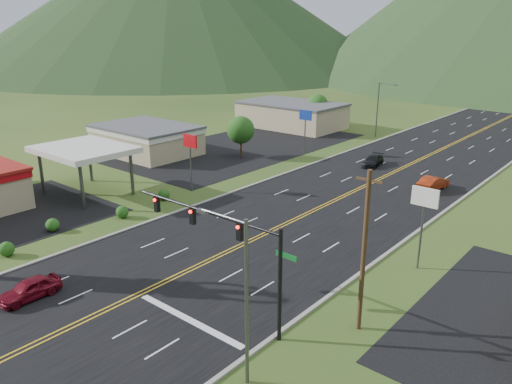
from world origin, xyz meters
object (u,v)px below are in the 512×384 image
Objects in this scene: gas_canopy at (84,151)px; streetlight_east at (242,291)px; traffic_signal at (227,238)px; car_red_near at (30,289)px; car_red_far at (433,183)px; car_dark_mid at (373,161)px; streetlight_west at (379,106)px.

streetlight_east is at bearing -19.88° from gas_canopy.
gas_canopy is (-28.48, 8.00, -0.46)m from traffic_signal.
car_red_near is 0.86× the size of car_red_far.
gas_canopy is at bearing 164.30° from traffic_signal.
streetlight_west is at bearing 105.55° from car_dark_mid.
streetlight_west is 29.13m from car_red_far.
streetlight_west reaches higher than car_dark_mid.
car_dark_mid is at bearing 108.99° from streetlight_east.
streetlight_east is at bearing 10.70° from car_red_near.
car_red_far is (-4.70, 37.66, -4.40)m from streetlight_east.
gas_canopy is 2.43× the size of car_red_near.
gas_canopy is 36.07m from car_dark_mid.
traffic_signal is at bearing 96.45° from car_red_far.
gas_canopy is 22.99m from car_red_near.
streetlight_east is 1.96× the size of car_dark_mid.
streetlight_east is 35.28m from gas_canopy.
traffic_signal is at bearing 31.35° from car_red_near.
traffic_signal is 6.17m from streetlight_east.
streetlight_east is at bearing -40.39° from traffic_signal.
streetlight_west is 2.19× the size of car_red_near.
streetlight_east is 2.19× the size of car_red_near.
traffic_signal is 58.88m from streetlight_west.
traffic_signal reaches higher than car_red_far.
traffic_signal is at bearing -85.24° from car_dark_mid.
traffic_signal is 14.36m from car_red_near.
car_red_far is at bearing -50.89° from streetlight_west.
streetlight_east is 45.36m from car_dark_mid.
gas_canopy is 38.55m from car_red_far.
gas_canopy reaches higher than car_dark_mid.
car_red_far is at bearing -36.42° from car_dark_mid.
car_dark_mid is at bearing 88.04° from car_red_near.
car_red_near is at bearing -84.07° from streetlight_west.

